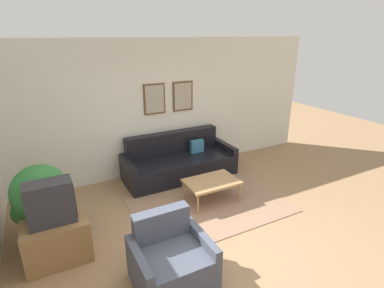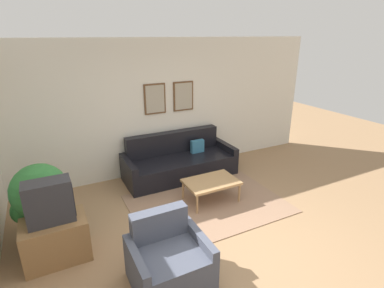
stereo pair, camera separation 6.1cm
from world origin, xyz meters
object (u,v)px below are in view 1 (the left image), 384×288
at_px(couch, 179,162).
at_px(potted_plant_tall, 40,193).
at_px(coffee_table, 212,182).
at_px(tv, 50,203).
at_px(armchair, 171,261).

height_order(couch, potted_plant_tall, potted_plant_tall).
xyz_separation_m(coffee_table, potted_plant_tall, (-2.60, 0.15, 0.40)).
height_order(couch, tv, tv).
xyz_separation_m(tv, armchair, (1.13, -1.01, -0.55)).
bearing_deg(couch, potted_plant_tall, -158.00).
distance_m(couch, armchair, 2.83).
distance_m(tv, armchair, 1.61).
bearing_deg(coffee_table, tv, -172.18).
bearing_deg(couch, tv, -148.04).
distance_m(armchair, potted_plant_tall, 2.00).
xyz_separation_m(coffee_table, tv, (-2.49, -0.34, 0.49)).
bearing_deg(couch, armchair, -117.13).
bearing_deg(armchair, tv, 153.19).
bearing_deg(potted_plant_tall, couch, 22.00).
xyz_separation_m(couch, tv, (-2.42, -1.51, 0.55)).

